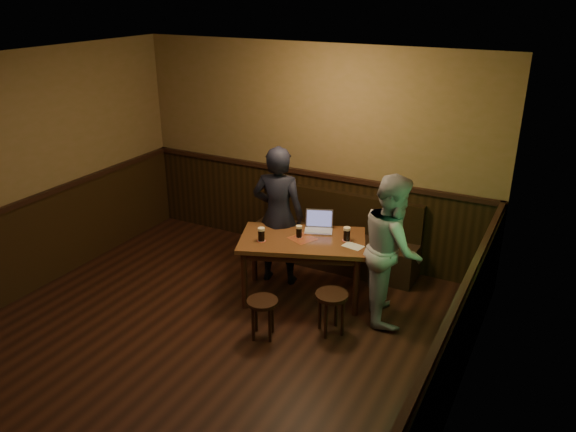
% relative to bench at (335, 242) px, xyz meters
% --- Properties ---
extents(room, '(5.04, 6.04, 2.84)m').
position_rel_bench_xyz_m(room, '(-0.49, -2.53, 0.89)').
color(room, black).
rests_on(room, ground).
extents(bench, '(2.20, 0.50, 0.95)m').
position_rel_bench_xyz_m(bench, '(0.00, 0.00, 0.00)').
color(bench, black).
rests_on(bench, ground).
extents(pub_table, '(1.62, 1.26, 0.76)m').
position_rel_bench_xyz_m(pub_table, '(0.00, -0.98, 0.35)').
color(pub_table, '#593619').
rests_on(pub_table, ground).
extents(stool_left, '(0.43, 0.43, 0.44)m').
position_rel_bench_xyz_m(stool_left, '(-0.00, -1.90, 0.04)').
color(stool_left, black).
rests_on(stool_left, ground).
extents(stool_right, '(0.35, 0.35, 0.47)m').
position_rel_bench_xyz_m(stool_right, '(0.60, -1.50, 0.06)').
color(stool_right, black).
rests_on(stool_right, ground).
extents(pint_left, '(0.10, 0.10, 0.16)m').
position_rel_bench_xyz_m(pint_left, '(-0.38, -1.25, 0.53)').
color(pint_left, red).
rests_on(pint_left, pub_table).
extents(pint_mid, '(0.09, 0.09, 0.14)m').
position_rel_bench_xyz_m(pint_mid, '(-0.05, -0.97, 0.52)').
color(pint_mid, red).
rests_on(pint_mid, pub_table).
extents(pint_right, '(0.10, 0.10, 0.16)m').
position_rel_bench_xyz_m(pint_right, '(0.47, -0.79, 0.53)').
color(pint_right, red).
rests_on(pint_right, pub_table).
extents(laptop, '(0.39, 0.36, 0.23)m').
position_rel_bench_xyz_m(laptop, '(0.06, -0.67, 0.51)').
color(laptop, silver).
rests_on(laptop, pub_table).
extents(menu, '(0.24, 0.19, 0.00)m').
position_rel_bench_xyz_m(menu, '(0.59, -0.90, 0.45)').
color(menu, silver).
rests_on(menu, pub_table).
extents(person_suit, '(0.71, 0.54, 1.74)m').
position_rel_bench_xyz_m(person_suit, '(-0.45, -0.74, 0.56)').
color(person_suit, black).
rests_on(person_suit, ground).
extents(person_grey, '(0.91, 0.99, 1.66)m').
position_rel_bench_xyz_m(person_grey, '(1.02, -0.89, 0.52)').
color(person_grey, '#95959A').
rests_on(person_grey, ground).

